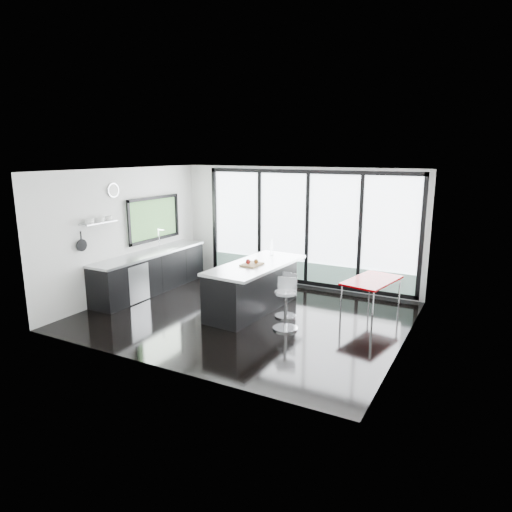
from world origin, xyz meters
The scene contains 11 objects.
floor centered at (0.00, 0.00, 0.00)m, with size 6.00×5.00×0.00m, color black.
ceiling centered at (0.00, 0.00, 2.80)m, with size 6.00×5.00×0.00m, color white.
wall_back centered at (0.27, 2.47, 1.27)m, with size 6.00×0.09×2.80m.
wall_front centered at (0.00, -2.50, 1.40)m, with size 6.00×0.00×2.80m, color silver.
wall_left centered at (-2.97, 0.27, 1.56)m, with size 0.26×5.00×2.80m.
wall_right centered at (3.00, 0.00, 1.40)m, with size 0.00×5.00×2.80m, color silver.
counter_cabinets centered at (-2.67, 0.40, 0.46)m, with size 0.69×3.24×1.36m.
island centered at (-0.01, 0.37, 0.50)m, with size 1.16×2.47×1.28m.
bar_stool_near centered at (1.00, -0.25, 0.36)m, with size 0.45×0.45×0.72m, color silver.
bar_stool_far centered at (0.73, 0.33, 0.33)m, with size 0.41×0.41×0.66m, color silver.
red_table centered at (2.14, 1.28, 0.35)m, with size 0.75×1.31×0.70m, color #710001.
Camera 1 is at (4.19, -7.33, 3.13)m, focal length 32.00 mm.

